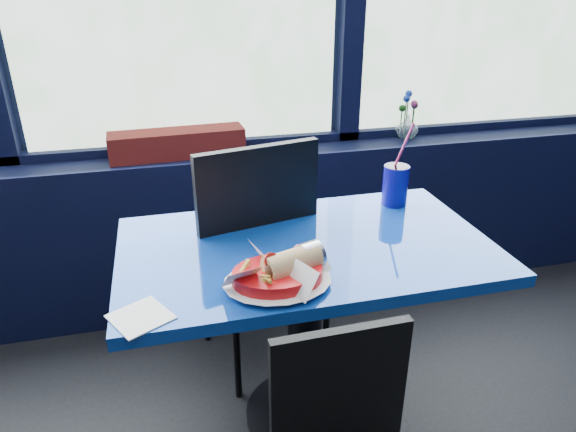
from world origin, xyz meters
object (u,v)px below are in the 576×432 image
object	(u,v)px
chair_near_back	(261,245)
planter_box	(178,143)
food_basket	(280,273)
soda_cup	(395,184)
near_table	(306,291)
flower_vase	(407,124)
ketchup_bottle	(305,188)

from	to	relation	value
chair_near_back	planter_box	xyz separation A→B (m)	(-0.26, 0.56, 0.27)
planter_box	food_basket	world-z (taller)	planter_box
chair_near_back	soda_cup	world-z (taller)	soda_cup
chair_near_back	soda_cup	bearing A→B (deg)	158.90
soda_cup	near_table	bearing A→B (deg)	-150.61
food_basket	soda_cup	xyz separation A→B (m)	(0.55, 0.45, 0.04)
chair_near_back	planter_box	world-z (taller)	chair_near_back
near_table	soda_cup	distance (m)	0.54
near_table	flower_vase	world-z (taller)	flower_vase
chair_near_back	near_table	bearing A→B (deg)	94.12
flower_vase	food_basket	size ratio (longest dim) A/B	0.83
chair_near_back	soda_cup	size ratio (longest dim) A/B	3.21
near_table	ketchup_bottle	world-z (taller)	ketchup_bottle
planter_box	food_basket	bearing A→B (deg)	-81.66
planter_box	soda_cup	xyz separation A→B (m)	(0.77, -0.63, -0.03)
food_basket	soda_cup	size ratio (longest dim) A/B	0.89
near_table	flower_vase	size ratio (longest dim) A/B	5.08
planter_box	flower_vase	distance (m)	1.13
near_table	soda_cup	bearing A→B (deg)	29.39
flower_vase	ketchup_bottle	world-z (taller)	flower_vase
chair_near_back	food_basket	xyz separation A→B (m)	(-0.05, -0.53, 0.19)
flower_vase	planter_box	bearing A→B (deg)	-179.50
ketchup_bottle	soda_cup	xyz separation A→B (m)	(0.35, -0.02, -0.01)
food_basket	soda_cup	bearing A→B (deg)	44.51
planter_box	soda_cup	world-z (taller)	soda_cup
ketchup_bottle	soda_cup	bearing A→B (deg)	-3.57
chair_near_back	ketchup_bottle	xyz separation A→B (m)	(0.16, -0.06, 0.24)
ketchup_bottle	soda_cup	distance (m)	0.35
near_table	chair_near_back	xyz separation A→B (m)	(-0.09, 0.31, 0.03)
planter_box	soda_cup	distance (m)	1.00
food_basket	ketchup_bottle	world-z (taller)	ketchup_bottle
chair_near_back	food_basket	bearing A→B (deg)	72.47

